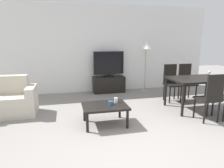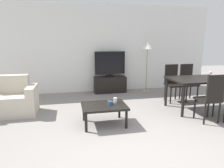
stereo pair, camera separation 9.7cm
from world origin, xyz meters
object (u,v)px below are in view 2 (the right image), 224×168
(dining_table, at_px, (198,82))
(tv, at_px, (110,64))
(dining_chair_near, at_px, (211,96))
(cup_white_near, at_px, (110,103))
(coffee_table, at_px, (104,107))
(remote_primary, at_px, (109,101))
(tv_stand, at_px, (110,84))
(dining_chair_far, at_px, (188,80))
(wine_glass_left, at_px, (211,73))
(armchair, at_px, (11,101))
(dining_chair_far_left, at_px, (172,81))
(floor_lamp, at_px, (147,47))
(cup_colored_far, at_px, (115,100))

(dining_table, bearing_deg, tv, 130.33)
(dining_chair_near, height_order, cup_white_near, dining_chair_near)
(cup_white_near, bearing_deg, dining_chair_near, -9.46)
(dining_chair_near, distance_m, cup_white_near, 1.98)
(coffee_table, distance_m, remote_primary, 0.22)
(tv_stand, distance_m, remote_primary, 2.30)
(coffee_table, xyz_separation_m, dining_chair_far, (2.53, 1.18, 0.19))
(tv, height_order, wine_glass_left, tv)
(cup_white_near, bearing_deg, tv, 78.71)
(armchair, xyz_separation_m, dining_chair_far_left, (4.00, 0.20, 0.23))
(dining_chair_far_left, height_order, floor_lamp, floor_lamp)
(tv_stand, bearing_deg, cup_colored_far, -98.88)
(cup_colored_far, bearing_deg, dining_chair_near, -13.73)
(coffee_table, bearing_deg, dining_chair_far_left, 29.55)
(armchair, bearing_deg, dining_chair_far_left, 2.88)
(dining_chair_far, xyz_separation_m, cup_colored_far, (-2.28, -1.07, -0.10))
(wine_glass_left, bearing_deg, dining_chair_far_left, 133.17)
(armchair, height_order, dining_table, armchair)
(tv, distance_m, floor_lamp, 1.26)
(dining_table, bearing_deg, armchair, 172.48)
(armchair, bearing_deg, floor_lamp, 18.67)
(coffee_table, xyz_separation_m, dining_chair_far_left, (2.07, 1.18, 0.19))
(coffee_table, height_order, wine_glass_left, wine_glass_left)
(dining_chair_far, relative_size, wine_glass_left, 6.74)
(coffee_table, relative_size, remote_primary, 5.73)
(dining_table, xyz_separation_m, dining_chair_far_left, (-0.23, 0.76, -0.12))
(cup_colored_far, bearing_deg, wine_glass_left, 9.47)
(coffee_table, xyz_separation_m, remote_primary, (0.13, 0.17, 0.06))
(tv, height_order, dining_table, tv)
(dining_table, relative_size, floor_lamp, 0.81)
(dining_chair_far, bearing_deg, wine_glass_left, -75.74)
(tv_stand, height_order, floor_lamp, floor_lamp)
(dining_table, relative_size, cup_colored_far, 13.17)
(dining_chair_far, bearing_deg, remote_primary, -157.30)
(tv_stand, distance_m, floor_lamp, 1.63)
(coffee_table, xyz_separation_m, dining_chair_near, (2.07, -0.34, 0.19))
(tv_stand, distance_m, tv, 0.64)
(tv_stand, bearing_deg, tv, -90.00)
(cup_white_near, xyz_separation_m, wine_glass_left, (2.57, 0.53, 0.42))
(coffee_table, bearing_deg, floor_lamp, 51.84)
(tv_stand, height_order, dining_chair_far, dining_chair_far)
(cup_white_near, bearing_deg, floor_lamp, 54.06)
(tv_stand, xyz_separation_m, coffee_table, (-0.61, -2.41, 0.10))
(cup_colored_far, bearing_deg, coffee_table, -156.97)
(dining_table, distance_m, remote_primary, 2.20)
(tv, bearing_deg, cup_colored_far, -98.89)
(armchair, bearing_deg, dining_chair_near, -18.22)
(dining_chair_far, height_order, dining_chair_far_left, same)
(tv_stand, bearing_deg, dining_chair_near, -61.98)
(cup_white_near, bearing_deg, cup_colored_far, 44.38)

